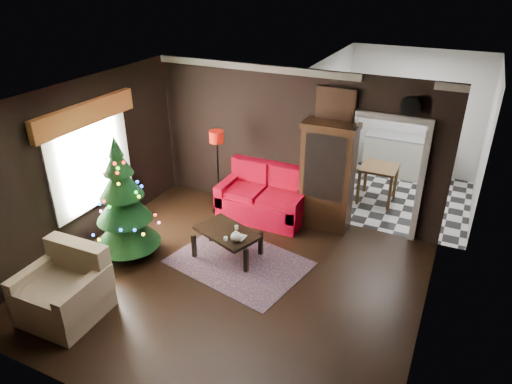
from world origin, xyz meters
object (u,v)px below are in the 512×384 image
at_px(curio_cabinet, 327,179).
at_px(coffee_table, 227,243).
at_px(loveseat, 263,194).
at_px(kitchen_table, 377,183).
at_px(wall_clock, 410,106).
at_px(armchair, 62,288).
at_px(floor_lamp, 218,173).
at_px(christmas_tree, 123,200).
at_px(teapot, 236,237).

xyz_separation_m(curio_cabinet, coffee_table, (-1.14, -1.65, -0.70)).
relative_size(loveseat, kitchen_table, 2.27).
relative_size(coffee_table, wall_clock, 3.26).
bearing_deg(wall_clock, coffee_table, -141.98).
height_order(curio_cabinet, kitchen_table, curio_cabinet).
bearing_deg(armchair, wall_clock, 46.43).
bearing_deg(loveseat, coffee_table, -89.63).
relative_size(floor_lamp, christmas_tree, 0.83).
bearing_deg(christmas_tree, wall_clock, 33.58).
distance_m(teapot, kitchen_table, 3.63).
height_order(christmas_tree, kitchen_table, christmas_tree).
xyz_separation_m(christmas_tree, armchair, (0.14, -1.53, -0.59)).
bearing_deg(loveseat, kitchen_table, 42.51).
bearing_deg(teapot, loveseat, 99.89).
height_order(curio_cabinet, wall_clock, wall_clock).
distance_m(curio_cabinet, floor_lamp, 2.06).
bearing_deg(coffee_table, kitchen_table, 59.83).
distance_m(curio_cabinet, wall_clock, 1.88).
relative_size(armchair, wall_clock, 3.27).
height_order(loveseat, teapot, loveseat).
bearing_deg(coffee_table, loveseat, 90.37).
height_order(coffee_table, teapot, teapot).
height_order(floor_lamp, kitchen_table, floor_lamp).
bearing_deg(teapot, curio_cabinet, 65.11).
bearing_deg(christmas_tree, floor_lamp, 73.25).
relative_size(christmas_tree, coffee_table, 1.94).
bearing_deg(coffee_table, curio_cabinet, 55.34).
bearing_deg(wall_clock, teapot, -135.31).
xyz_separation_m(armchair, teapot, (1.60, 2.02, 0.11)).
distance_m(loveseat, curio_cabinet, 1.25).
height_order(floor_lamp, teapot, floor_lamp).
bearing_deg(loveseat, wall_clock, 9.66).
xyz_separation_m(armchair, wall_clock, (3.67, 4.06, 1.92)).
relative_size(teapot, wall_clock, 0.60).
distance_m(christmas_tree, coffee_table, 1.81).
distance_m(curio_cabinet, christmas_tree, 3.51).
xyz_separation_m(floor_lamp, armchair, (-0.45, -3.50, -0.37)).
xyz_separation_m(loveseat, curio_cabinet, (1.15, 0.22, 0.45)).
relative_size(wall_clock, kitchen_table, 0.43).
relative_size(floor_lamp, armchair, 1.61).
bearing_deg(coffee_table, wall_clock, 38.02).
distance_m(armchair, coffee_table, 2.60).
xyz_separation_m(floor_lamp, kitchen_table, (2.67, 1.81, -0.45)).
bearing_deg(kitchen_table, curio_cabinet, -114.44).
xyz_separation_m(coffee_table, teapot, (0.28, -0.21, 0.32)).
height_order(loveseat, kitchen_table, loveseat).
xyz_separation_m(loveseat, christmas_tree, (-1.46, -2.13, 0.55)).
height_order(christmas_tree, teapot, christmas_tree).
distance_m(armchair, wall_clock, 5.80).
distance_m(curio_cabinet, kitchen_table, 1.67).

